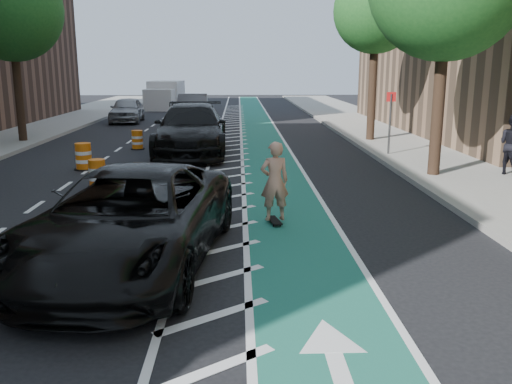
{
  "coord_description": "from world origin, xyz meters",
  "views": [
    {
      "loc": [
        1.87,
        -8.36,
        3.39
      ],
      "look_at": [
        2.19,
        1.54,
        1.1
      ],
      "focal_mm": 38.0,
      "sensor_mm": 36.0,
      "label": 1
    }
  ],
  "objects_px": {
    "barrel_a": "(97,174)",
    "suv_far": "(192,129)",
    "suv_near": "(131,219)",
    "skateboarder": "(275,181)"
  },
  "relations": [
    {
      "from": "barrel_a",
      "to": "suv_far",
      "type": "bearing_deg",
      "value": 70.39
    },
    {
      "from": "suv_near",
      "to": "suv_far",
      "type": "height_order",
      "value": "suv_far"
    },
    {
      "from": "skateboarder",
      "to": "suv_near",
      "type": "bearing_deg",
      "value": 32.49
    },
    {
      "from": "barrel_a",
      "to": "skateboarder",
      "type": "bearing_deg",
      "value": -38.8
    },
    {
      "from": "suv_near",
      "to": "barrel_a",
      "type": "xyz_separation_m",
      "value": [
        -2.2,
        6.37,
        -0.46
      ]
    },
    {
      "from": "suv_near",
      "to": "suv_far",
      "type": "bearing_deg",
      "value": 97.52
    },
    {
      "from": "skateboarder",
      "to": "suv_near",
      "type": "distance_m",
      "value": 3.62
    },
    {
      "from": "suv_near",
      "to": "barrel_a",
      "type": "bearing_deg",
      "value": 116.58
    },
    {
      "from": "suv_near",
      "to": "barrel_a",
      "type": "relative_size",
      "value": 7.45
    },
    {
      "from": "suv_far",
      "to": "barrel_a",
      "type": "height_order",
      "value": "suv_far"
    }
  ]
}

